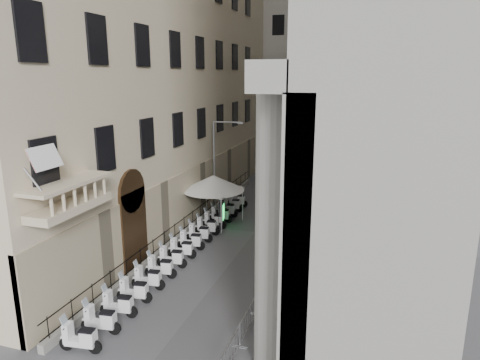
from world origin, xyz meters
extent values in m
cube|color=beige|center=(0.00, 48.00, 15.00)|extent=(22.00, 10.00, 30.00)
cylinder|color=white|center=(-5.14, 18.87, 1.21)|extent=(0.06, 0.06, 2.42)
cylinder|color=white|center=(-2.06, 18.87, 1.21)|extent=(0.06, 0.06, 2.42)
cylinder|color=white|center=(-5.14, 21.95, 1.21)|extent=(0.06, 0.06, 2.42)
cylinder|color=white|center=(-2.06, 21.95, 1.21)|extent=(0.06, 0.06, 2.42)
cube|color=silver|center=(-3.60, 20.41, 2.47)|extent=(3.30, 3.30, 0.13)
cone|color=silver|center=(-3.60, 20.41, 3.02)|extent=(4.40, 4.40, 1.10)
cylinder|color=#94969C|center=(-4.20, 22.55, 3.53)|extent=(0.16, 0.16, 7.06)
cylinder|color=#94969C|center=(-3.15, 22.67, 7.06)|extent=(2.12, 0.36, 0.12)
cube|color=#94969C|center=(-2.18, 22.78, 7.02)|extent=(0.46, 0.24, 0.13)
cube|color=black|center=(-2.50, 19.40, 0.95)|extent=(0.44, 0.94, 1.91)
cube|color=#19E54C|center=(-2.35, 19.43, 1.17)|extent=(0.17, 0.68, 1.06)
imported|color=black|center=(0.02, 25.81, 0.82)|extent=(0.67, 0.52, 1.64)
imported|color=black|center=(2.55, 24.04, 0.92)|extent=(0.93, 0.75, 1.84)
imported|color=black|center=(-1.19, 31.11, 0.87)|extent=(0.99, 0.80, 1.75)
camera|label=1|loc=(7.30, -7.37, 10.44)|focal=32.00mm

